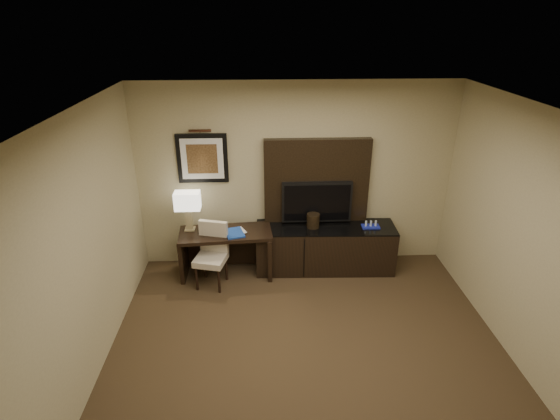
{
  "coord_description": "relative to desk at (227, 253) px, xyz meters",
  "views": [
    {
      "loc": [
        -0.49,
        -3.36,
        3.52
      ],
      "look_at": [
        -0.25,
        1.8,
        1.15
      ],
      "focal_mm": 28.0,
      "sensor_mm": 36.0,
      "label": 1
    }
  ],
  "objects": [
    {
      "name": "floor",
      "position": [
        1.01,
        -2.1,
        -0.35
      ],
      "size": [
        4.5,
        5.0,
        0.01
      ],
      "primitive_type": "cube",
      "color": "#372819",
      "rests_on": "ground"
    },
    {
      "name": "desk_phone",
      "position": [
        -0.23,
        0.01,
        0.39
      ],
      "size": [
        0.23,
        0.22,
        0.09
      ],
      "primitive_type": null,
      "rotation": [
        0.0,
        0.0,
        0.34
      ],
      "color": "black",
      "rests_on": "desk"
    },
    {
      "name": "wall_left",
      "position": [
        -1.24,
        -2.1,
        1.0
      ],
      "size": [
        0.01,
        5.0,
        2.7
      ],
      "primitive_type": "cube",
      "color": "tan",
      "rests_on": "floor"
    },
    {
      "name": "tv",
      "position": [
        1.31,
        0.24,
        0.67
      ],
      "size": [
        1.0,
        0.08,
        0.6
      ],
      "primitive_type": "cube",
      "color": "black",
      "rests_on": "tv_wall_panel"
    },
    {
      "name": "artwork",
      "position": [
        -0.29,
        0.38,
        1.3
      ],
      "size": [
        0.7,
        0.04,
        0.7
      ],
      "primitive_type": "cube",
      "color": "black",
      "rests_on": "wall_back"
    },
    {
      "name": "desk_chair",
      "position": [
        -0.2,
        -0.27,
        0.07
      ],
      "size": [
        0.5,
        0.55,
        0.83
      ],
      "primitive_type": null,
      "rotation": [
        0.0,
        0.0,
        -0.25
      ],
      "color": "beige",
      "rests_on": "floor"
    },
    {
      "name": "ceiling",
      "position": [
        1.01,
        -2.1,
        2.35
      ],
      "size": [
        4.5,
        5.0,
        0.01
      ],
      "primitive_type": "cube",
      "color": "silver",
      "rests_on": "wall_back"
    },
    {
      "name": "tv_wall_panel",
      "position": [
        1.31,
        0.34,
        0.92
      ],
      "size": [
        1.5,
        0.12,
        1.3
      ],
      "primitive_type": "cube",
      "color": "black",
      "rests_on": "wall_back"
    },
    {
      "name": "desk",
      "position": [
        0.0,
        0.0,
        0.0
      ],
      "size": [
        1.33,
        0.65,
        0.69
      ],
      "primitive_type": "cube",
      "rotation": [
        0.0,
        0.0,
        0.07
      ],
      "color": "black",
      "rests_on": "floor"
    },
    {
      "name": "book",
      "position": [
        0.12,
        -0.04,
        0.45
      ],
      "size": [
        0.15,
        0.09,
        0.22
      ],
      "primitive_type": "imported",
      "rotation": [
        0.0,
        0.0,
        0.44
      ],
      "color": "tan",
      "rests_on": "desk"
    },
    {
      "name": "credenza",
      "position": [
        1.43,
        0.1,
        -0.0
      ],
      "size": [
        2.02,
        0.62,
        0.69
      ],
      "primitive_type": "cube",
      "rotation": [
        0.0,
        0.0,
        -0.03
      ],
      "color": "black",
      "rests_on": "floor"
    },
    {
      "name": "wall_back",
      "position": [
        1.01,
        0.4,
        1.0
      ],
      "size": [
        4.5,
        0.01,
        2.7
      ],
      "primitive_type": "cube",
      "color": "tan",
      "rests_on": "floor"
    },
    {
      "name": "minibar_tray",
      "position": [
        2.07,
        0.06,
        0.39
      ],
      "size": [
        0.26,
        0.16,
        0.09
      ],
      "primitive_type": null,
      "rotation": [
        0.0,
        0.0,
        -0.02
      ],
      "color": "#1926A6",
      "rests_on": "credenza"
    },
    {
      "name": "picture_light",
      "position": [
        -0.29,
        0.34,
        1.7
      ],
      "size": [
        0.04,
        0.04,
        0.3
      ],
      "primitive_type": "cylinder",
      "color": "#422315",
      "rests_on": "wall_back"
    },
    {
      "name": "ice_bucket",
      "position": [
        1.25,
        0.1,
        0.44
      ],
      "size": [
        0.21,
        0.21,
        0.2
      ],
      "primitive_type": "cylinder",
      "rotation": [
        0.0,
        0.0,
        0.17
      ],
      "color": "black",
      "rests_on": "credenza"
    },
    {
      "name": "wall_right",
      "position": [
        3.26,
        -2.1,
        1.0
      ],
      "size": [
        0.01,
        5.0,
        2.7
      ],
      "primitive_type": "cube",
      "color": "tan",
      "rests_on": "floor"
    },
    {
      "name": "table_lamp",
      "position": [
        -0.51,
        0.1,
        0.65
      ],
      "size": [
        0.42,
        0.29,
        0.62
      ],
      "primitive_type": null,
      "rotation": [
        0.0,
        0.0,
        0.22
      ],
      "color": "tan",
      "rests_on": "desk"
    },
    {
      "name": "blue_folder",
      "position": [
        0.13,
        -0.06,
        0.36
      ],
      "size": [
        0.32,
        0.37,
        0.02
      ],
      "primitive_type": "cube",
      "rotation": [
        0.0,
        0.0,
        0.28
      ],
      "color": "#1942A5",
      "rests_on": "desk"
    }
  ]
}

